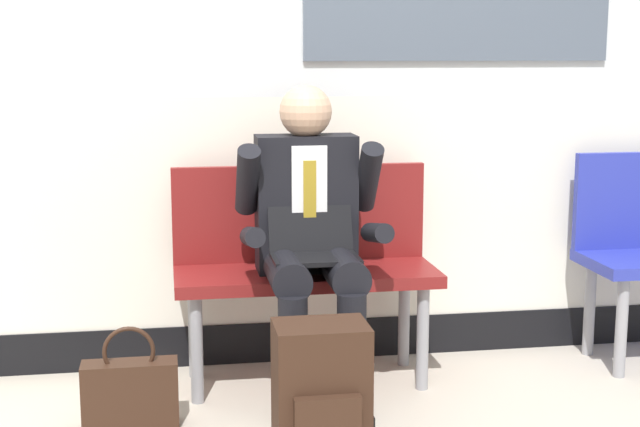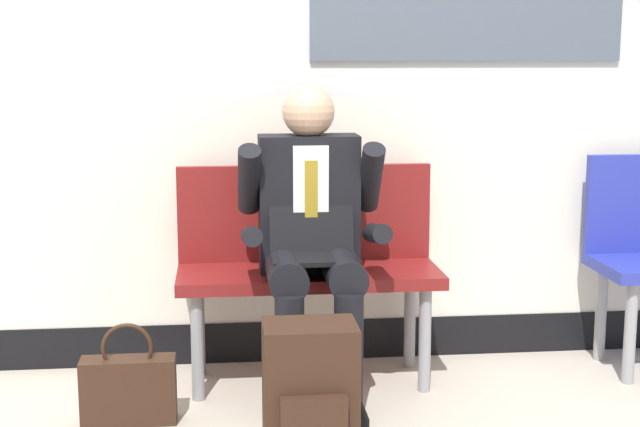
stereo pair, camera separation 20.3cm
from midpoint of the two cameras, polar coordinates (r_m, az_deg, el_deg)
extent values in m
plane|color=#B2A899|center=(3.62, -0.79, -12.25)|extent=(18.00, 18.00, 0.00)
cube|color=silver|center=(4.12, -2.33, 0.29)|extent=(5.35, 0.12, 0.99)
cube|color=black|center=(4.26, -2.27, -7.49)|extent=(5.35, 0.14, 0.18)
cube|color=maroon|center=(3.82, -2.38, -3.82)|extent=(1.07, 0.42, 0.05)
cube|color=maroon|center=(3.95, -2.73, 0.02)|extent=(1.07, 0.04, 0.41)
cylinder|color=gray|center=(3.72, -9.11, -8.21)|extent=(0.05, 0.05, 0.43)
cylinder|color=gray|center=(4.00, -9.14, -6.88)|extent=(0.05, 0.05, 0.43)
cylinder|color=gray|center=(3.83, 4.77, -7.58)|extent=(0.05, 0.05, 0.43)
cylinder|color=gray|center=(4.11, 3.74, -6.34)|extent=(0.05, 0.05, 0.43)
cylinder|color=gray|center=(4.12, 16.58, -6.70)|extent=(0.05, 0.05, 0.43)
cylinder|color=gray|center=(4.38, 14.86, -5.62)|extent=(0.05, 0.05, 0.43)
cylinder|color=black|center=(3.59, -3.72, -3.59)|extent=(0.15, 0.40, 0.15)
cylinder|color=black|center=(3.49, -3.34, -8.89)|extent=(0.11, 0.11, 0.48)
cube|color=black|center=(3.51, -3.20, -12.40)|extent=(0.10, 0.26, 0.07)
cylinder|color=black|center=(3.62, -0.24, -3.46)|extent=(0.15, 0.40, 0.15)
cylinder|color=black|center=(3.52, 0.26, -8.72)|extent=(0.11, 0.11, 0.48)
cube|color=black|center=(3.54, 0.43, -12.20)|extent=(0.10, 0.26, 0.07)
cube|color=black|center=(3.76, -2.41, 0.62)|extent=(0.40, 0.18, 0.55)
cube|color=silver|center=(3.66, -2.23, 1.15)|extent=(0.14, 0.01, 0.39)
cube|color=olive|center=(3.66, -2.22, 0.67)|extent=(0.05, 0.01, 0.33)
sphere|color=tan|center=(3.72, -2.45, 6.24)|extent=(0.21, 0.21, 0.21)
cylinder|color=black|center=(3.65, -6.03, 2.04)|extent=(0.09, 0.25, 0.30)
cylinder|color=black|center=(3.52, -5.80, -1.44)|extent=(0.08, 0.27, 0.12)
cylinder|color=black|center=(3.71, 1.39, 2.22)|extent=(0.09, 0.25, 0.30)
cylinder|color=black|center=(3.58, 1.89, -1.20)|extent=(0.08, 0.27, 0.12)
cube|color=black|center=(3.56, -1.91, -2.78)|extent=(0.33, 0.22, 0.02)
cube|color=black|center=(3.67, -2.19, -0.66)|extent=(0.33, 0.08, 0.21)
cube|color=#331E14|center=(3.11, -1.85, -11.17)|extent=(0.30, 0.22, 0.50)
cube|color=#331E14|center=(3.57, -13.13, -10.73)|extent=(0.35, 0.12, 0.25)
torus|color=#331E14|center=(3.51, -13.24, -8.23)|extent=(0.19, 0.02, 0.19)
camera|label=1|loc=(0.10, -91.63, -0.29)|focal=52.42mm
camera|label=2|loc=(0.10, 88.37, 0.29)|focal=52.42mm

